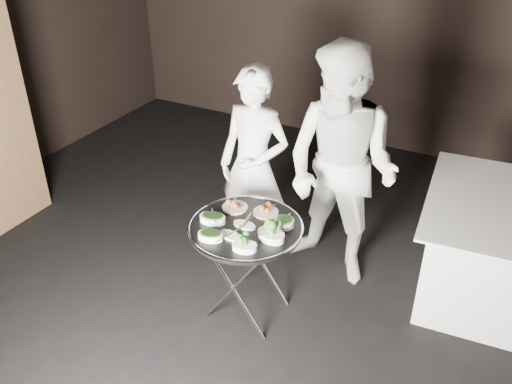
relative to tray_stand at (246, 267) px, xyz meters
The scene contains 16 objects.
floor 0.57m from the tray_stand, 130.82° to the right, with size 6.00×7.00×0.05m, color black.
wall_back 3.43m from the tray_stand, 94.21° to the left, with size 6.00×0.05×3.00m, color black.
tray_stand is the anchor object (origin of this frame).
serving_tray 0.33m from the tray_stand, ahead, with size 0.79×0.79×0.04m.
potato_plate_a 0.44m from the tray_stand, 137.21° to the left, with size 0.18×0.18×0.07m.
potato_plate_b 0.43m from the tray_stand, 77.15° to the left, with size 0.18×0.18×0.06m.
greens_bowl 0.46m from the tray_stand, 28.59° to the left, with size 0.13×0.13×0.08m.
asparagus_plate_a 0.36m from the tray_stand, 166.26° to the right, with size 0.17×0.10×0.03m.
asparagus_plate_b 0.39m from the tray_stand, 101.77° to the right, with size 0.18×0.13×0.03m.
spinach_bowl_a 0.44m from the tray_stand, 165.78° to the right, with size 0.20×0.15×0.07m.
spinach_bowl_b 0.46m from the tray_stand, 119.29° to the right, with size 0.19×0.15×0.07m.
broccoli_bowl_a 0.44m from the tray_stand, 12.56° to the right, with size 0.22×0.17×0.08m.
broccoli_bowl_b 0.46m from the tray_stand, 62.61° to the right, with size 0.18×0.15×0.07m.
serving_utensils 0.40m from the tray_stand, 76.29° to the left, with size 0.57×0.41×0.01m.
waiter_left 0.86m from the tray_stand, 113.78° to the left, with size 0.59×0.39×1.62m, color white.
waiter_right 0.99m from the tray_stand, 62.60° to the left, with size 0.91×0.71×1.87m, color white.
Camera 1 is at (1.70, -2.36, 2.82)m, focal length 38.00 mm.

